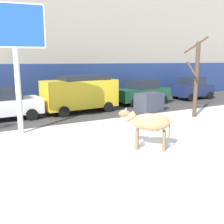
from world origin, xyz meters
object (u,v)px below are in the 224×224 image
at_px(car_yellow_van, 80,92).
at_px(pedestrian_by_cars, 80,92).
at_px(billboard, 14,34).
at_px(car_white_sedan, 1,104).
at_px(car_darkgreen_sedan, 142,92).
at_px(cow_tan, 149,123).
at_px(bare_tree_right_lot, 196,77).
at_px(dumpster, 149,102).
at_px(car_navy_hatchback, 193,88).
at_px(pedestrian_near_billboard, 99,91).

bearing_deg(car_yellow_van, pedestrian_by_cars, 68.99).
distance_m(billboard, pedestrian_by_cars, 8.92).
xyz_separation_m(car_white_sedan, car_darkgreen_sedan, (9.91, 0.83, 0.00)).
bearing_deg(car_darkgreen_sedan, billboard, -156.88).
height_order(cow_tan, bare_tree_right_lot, bare_tree_right_lot).
distance_m(billboard, car_yellow_van, 6.24).
relative_size(car_white_sedan, bare_tree_right_lot, 0.94).
bearing_deg(billboard, dumpster, 9.13).
bearing_deg(car_yellow_van, car_navy_hatchback, 3.70).
xyz_separation_m(car_white_sedan, car_yellow_van, (4.67, 0.15, 0.33)).
height_order(cow_tan, dumpster, cow_tan).
height_order(car_white_sedan, car_yellow_van, car_yellow_van).
bearing_deg(car_navy_hatchback, car_white_sedan, -176.89).
bearing_deg(cow_tan, billboard, 129.73).
xyz_separation_m(car_darkgreen_sedan, dumpster, (-1.40, -2.75, -0.31)).
distance_m(cow_tan, car_darkgreen_sedan, 10.31).
xyz_separation_m(cow_tan, car_navy_hatchback, (10.98, 8.53, -0.07)).
height_order(billboard, pedestrian_by_cars, billboard).
relative_size(cow_tan, bare_tree_right_lot, 0.38).
xyz_separation_m(car_yellow_van, pedestrian_by_cars, (1.10, 2.88, -0.36)).
relative_size(car_yellow_van, pedestrian_near_billboard, 2.72).
xyz_separation_m(pedestrian_by_cars, dumpster, (2.73, -4.94, -0.28)).
relative_size(car_yellow_van, car_navy_hatchback, 1.31).
bearing_deg(pedestrian_near_billboard, bare_tree_right_lot, -71.39).
distance_m(car_yellow_van, bare_tree_right_lot, 7.00).
xyz_separation_m(cow_tan, pedestrian_near_billboard, (3.26, 10.73, -0.11)).
distance_m(car_darkgreen_sedan, car_navy_hatchback, 5.21).
xyz_separation_m(car_white_sedan, car_navy_hatchback, (15.12, 0.82, 0.02)).
distance_m(car_white_sedan, bare_tree_right_lot, 10.92).
xyz_separation_m(billboard, car_white_sedan, (-0.41, 3.22, -3.41)).
distance_m(car_yellow_van, pedestrian_by_cars, 3.10).
bearing_deg(car_navy_hatchback, cow_tan, -142.16).
bearing_deg(pedestrian_by_cars, bare_tree_right_lot, -60.93).
xyz_separation_m(car_navy_hatchback, pedestrian_by_cars, (-9.34, 2.20, -0.05)).
height_order(cow_tan, pedestrian_near_billboard, pedestrian_near_billboard).
distance_m(cow_tan, pedestrian_by_cars, 10.85).
xyz_separation_m(car_white_sedan, pedestrian_by_cars, (5.78, 3.02, -0.03)).
distance_m(billboard, dumpster, 9.00).
distance_m(billboard, car_navy_hatchback, 15.63).
distance_m(car_navy_hatchback, bare_tree_right_lot, 7.50).
bearing_deg(car_white_sedan, cow_tan, -61.77).
relative_size(car_darkgreen_sedan, bare_tree_right_lot, 0.94).
relative_size(billboard, pedestrian_near_billboard, 3.21).
height_order(pedestrian_by_cars, bare_tree_right_lot, bare_tree_right_lot).
bearing_deg(pedestrian_near_billboard, pedestrian_by_cars, 180.00).
bearing_deg(pedestrian_near_billboard, car_navy_hatchback, -15.92).
height_order(car_darkgreen_sedan, pedestrian_by_cars, car_darkgreen_sedan).
xyz_separation_m(car_darkgreen_sedan, car_navy_hatchback, (5.21, -0.01, 0.02)).
bearing_deg(bare_tree_right_lot, billboard, 172.96).
relative_size(pedestrian_by_cars, bare_tree_right_lot, 0.38).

